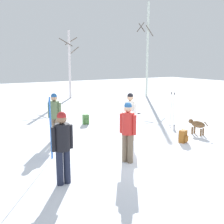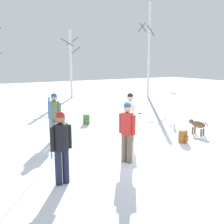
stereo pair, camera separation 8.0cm
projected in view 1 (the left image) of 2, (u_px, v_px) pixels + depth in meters
ground_plane at (132, 156)px, 8.08m from camera, size 60.00×60.00×0.00m
person_0 at (130, 113)px, 9.54m from camera, size 0.34×0.51×1.72m
person_1 at (55, 114)px, 9.47m from camera, size 0.37×0.42×1.72m
person_2 at (128, 128)px, 7.41m from camera, size 0.34×0.48×1.72m
person_3 at (63, 143)px, 6.07m from camera, size 0.52×0.34×1.72m
dog at (197, 125)px, 10.39m from camera, size 0.29×0.89×0.57m
ski_pair_planted_0 at (51, 129)px, 7.69m from camera, size 0.11×0.15×1.82m
ski_pair_lying_0 at (138, 114)px, 14.57m from camera, size 1.72×0.23×0.05m
ski_poles_0 at (172, 109)px, 11.45m from camera, size 0.07×0.27×1.52m
backpack_0 at (86, 119)px, 12.14m from camera, size 0.29×0.31×0.44m
backpack_1 at (183, 137)px, 9.38m from camera, size 0.31×0.33×0.44m
water_bottle_0 at (174, 128)px, 11.05m from camera, size 0.08×0.08×0.24m
birch_tree_3 at (70, 63)px, 20.38m from camera, size 1.50×1.50×5.10m
birch_tree_4 at (147, 49)px, 21.11m from camera, size 1.17×1.31×7.30m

